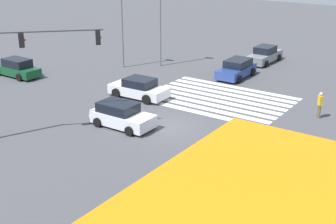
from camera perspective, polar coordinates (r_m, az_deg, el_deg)
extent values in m
plane|color=#47474C|center=(30.04, 0.00, -1.73)|extent=(127.34, 127.34, 0.00)
cube|color=silver|center=(38.16, 8.51, 2.94)|extent=(10.54, 0.60, 0.01)
cube|color=silver|center=(37.35, 7.85, 2.59)|extent=(10.54, 0.60, 0.01)
cube|color=silver|center=(36.54, 7.17, 2.21)|extent=(10.54, 0.60, 0.01)
cube|color=silver|center=(35.74, 6.46, 1.82)|extent=(10.54, 0.60, 0.01)
cube|color=silver|center=(34.94, 5.72, 1.42)|extent=(10.54, 0.60, 0.01)
cube|color=silver|center=(34.16, 4.94, 0.99)|extent=(10.54, 0.60, 0.01)
cube|color=silver|center=(33.38, 4.13, 0.54)|extent=(10.54, 0.60, 0.01)
cube|color=silver|center=(32.61, 3.28, 0.08)|extent=(10.54, 0.60, 0.01)
cylinder|color=#47474C|center=(27.89, -14.80, 9.50)|extent=(4.78, 4.78, 0.12)
cube|color=black|center=(28.11, -17.44, 8.35)|extent=(0.40, 0.40, 0.84)
sphere|color=red|center=(28.09, -17.11, 8.37)|extent=(0.16, 0.16, 0.16)
cube|color=black|center=(27.91, -8.53, 8.97)|extent=(0.40, 0.40, 0.84)
sphere|color=gold|center=(27.91, -8.20, 8.99)|extent=(0.16, 0.16, 0.16)
cube|color=silver|center=(29.92, -5.56, -0.78)|extent=(4.18, 1.88, 0.77)
cube|color=black|center=(29.90, -6.13, 0.59)|extent=(2.41, 1.69, 0.61)
cylinder|color=black|center=(29.95, -2.47, -1.18)|extent=(0.61, 0.22, 0.61)
cylinder|color=black|center=(28.57, -4.75, -2.34)|extent=(0.61, 0.22, 0.61)
cylinder|color=black|center=(31.47, -6.26, -0.20)|extent=(0.61, 0.22, 0.61)
cylinder|color=black|center=(30.16, -8.58, -1.25)|extent=(0.61, 0.22, 0.61)
cube|color=silver|center=(35.39, -3.59, 2.65)|extent=(4.59, 2.06, 0.69)
cube|color=black|center=(35.14, -3.47, 3.62)|extent=(2.20, 1.79, 0.61)
cylinder|color=black|center=(35.53, -6.34, 2.32)|extent=(0.72, 0.24, 0.72)
cylinder|color=black|center=(36.99, -4.45, 3.12)|extent=(0.72, 0.24, 0.72)
cylinder|color=black|center=(33.91, -2.63, 1.53)|extent=(0.72, 0.24, 0.72)
cylinder|color=black|center=(35.44, -0.81, 2.40)|extent=(0.72, 0.24, 0.72)
cube|color=navy|center=(40.90, 8.30, 4.95)|extent=(1.93, 4.44, 0.74)
cube|color=black|center=(40.98, 8.52, 5.95)|extent=(1.72, 2.53, 0.62)
cylinder|color=black|center=(39.38, 8.66, 3.98)|extent=(0.23, 0.67, 0.66)
cylinder|color=black|center=(40.19, 6.19, 4.44)|extent=(0.23, 0.67, 0.66)
cylinder|color=black|center=(41.79, 10.29, 4.85)|extent=(0.23, 0.67, 0.66)
cylinder|color=black|center=(42.55, 7.93, 5.27)|extent=(0.23, 0.67, 0.66)
cube|color=gray|center=(46.50, 11.67, 6.61)|extent=(1.80, 4.89, 0.76)
cube|color=black|center=(46.41, 11.77, 7.47)|extent=(1.59, 2.17, 0.65)
cylinder|color=black|center=(44.87, 11.89, 5.78)|extent=(0.23, 0.62, 0.61)
cylinder|color=black|center=(45.57, 9.84, 6.14)|extent=(0.23, 0.62, 0.61)
cylinder|color=black|center=(47.58, 13.38, 6.49)|extent=(0.23, 0.62, 0.61)
cylinder|color=black|center=(48.25, 11.42, 6.83)|extent=(0.23, 0.62, 0.61)
cube|color=#144728|center=(43.00, -18.05, 4.88)|extent=(4.84, 1.74, 0.70)
cube|color=black|center=(42.62, -17.94, 5.73)|extent=(2.43, 1.54, 0.70)
cylinder|color=black|center=(44.71, -18.32, 5.15)|extent=(0.65, 0.23, 0.65)
cylinder|color=black|center=(41.40, -17.70, 4.04)|extent=(0.65, 0.23, 0.65)
cylinder|color=black|center=(42.41, -15.87, 4.61)|extent=(0.65, 0.23, 0.65)
cube|color=orange|center=(11.81, 17.73, -12.42)|extent=(8.90, 8.90, 0.36)
cylinder|color=silver|center=(16.61, 9.71, -12.89)|extent=(0.36, 0.36, 4.60)
cylinder|color=brown|center=(32.81, 17.99, 0.00)|extent=(0.14, 0.14, 0.87)
cylinder|color=brown|center=(32.94, 17.87, 0.09)|extent=(0.14, 0.14, 0.87)
cube|color=gold|center=(32.63, 18.08, 1.32)|extent=(0.41, 0.41, 0.69)
sphere|color=beige|center=(32.49, 18.16, 2.09)|extent=(0.24, 0.24, 0.24)
cylinder|color=slate|center=(43.25, -5.63, 10.62)|extent=(0.16, 0.16, 8.04)
cylinder|color=slate|center=(43.49, -0.96, 11.47)|extent=(0.16, 0.16, 9.10)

